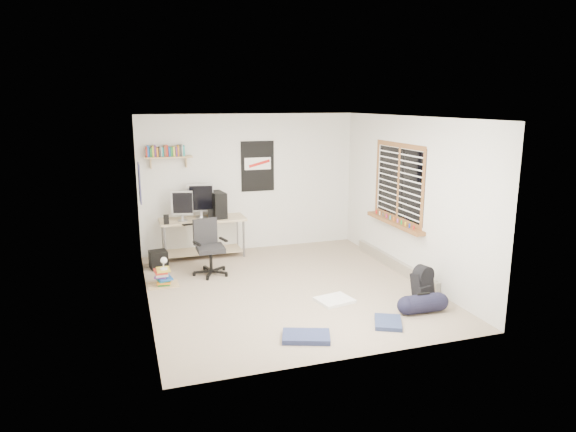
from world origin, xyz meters
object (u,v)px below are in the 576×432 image
object	(u,v)px
backpack	(423,286)
book_stack	(163,276)
desk	(203,236)
duffel_bag	(423,302)
office_chair	(210,245)

from	to	relation	value
backpack	book_stack	world-z (taller)	backpack
desk	backpack	world-z (taller)	desk
desk	duffel_bag	size ratio (longest dim) A/B	3.03
office_chair	duffel_bag	bearing A→B (deg)	-59.23
duffel_bag	desk	bearing A→B (deg)	125.69
duffel_bag	backpack	bearing A→B (deg)	59.79
office_chair	duffel_bag	size ratio (longest dim) A/B	1.82
duffel_bag	book_stack	size ratio (longest dim) A/B	1.04
desk	backpack	distance (m)	3.97
book_stack	backpack	bearing A→B (deg)	-26.59
office_chair	book_stack	distance (m)	0.89
desk	backpack	bearing A→B (deg)	-62.92
desk	backpack	size ratio (longest dim) A/B	3.94
desk	office_chair	size ratio (longest dim) A/B	1.66
duffel_bag	book_stack	bearing A→B (deg)	147.39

